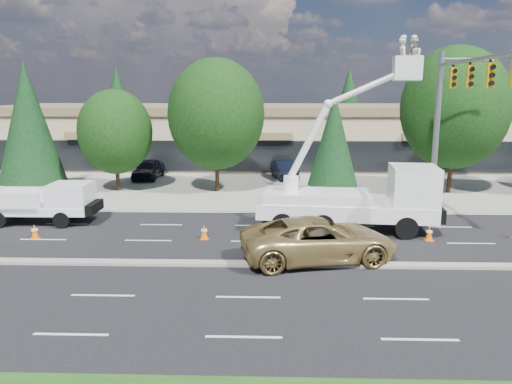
{
  "coord_description": "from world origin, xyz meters",
  "views": [
    {
      "loc": [
        0.76,
        -19.1,
        6.92
      ],
      "look_at": [
        0.08,
        3.03,
        2.4
      ],
      "focal_mm": 35.0,
      "sensor_mm": 36.0,
      "label": 1
    }
  ],
  "objects_px": {
    "signal_mast": "(453,108)",
    "minivan": "(319,240)",
    "utility_pickup": "(46,207)",
    "bucket_truck": "(363,191)"
  },
  "relations": [
    {
      "from": "signal_mast",
      "to": "minivan",
      "type": "height_order",
      "value": "signal_mast"
    },
    {
      "from": "signal_mast",
      "to": "utility_pickup",
      "type": "distance_m",
      "value": 21.79
    },
    {
      "from": "signal_mast",
      "to": "minivan",
      "type": "bearing_deg",
      "value": -138.89
    },
    {
      "from": "signal_mast",
      "to": "minivan",
      "type": "relative_size",
      "value": 1.58
    },
    {
      "from": "signal_mast",
      "to": "minivan",
      "type": "xyz_separation_m",
      "value": [
        -7.29,
        -6.36,
        -5.16
      ]
    },
    {
      "from": "utility_pickup",
      "to": "signal_mast",
      "type": "bearing_deg",
      "value": 1.87
    },
    {
      "from": "bucket_truck",
      "to": "minivan",
      "type": "height_order",
      "value": "bucket_truck"
    },
    {
      "from": "utility_pickup",
      "to": "bucket_truck",
      "type": "relative_size",
      "value": 0.6
    },
    {
      "from": "bucket_truck",
      "to": "minivan",
      "type": "relative_size",
      "value": 1.47
    },
    {
      "from": "signal_mast",
      "to": "bucket_truck",
      "type": "height_order",
      "value": "bucket_truck"
    }
  ]
}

